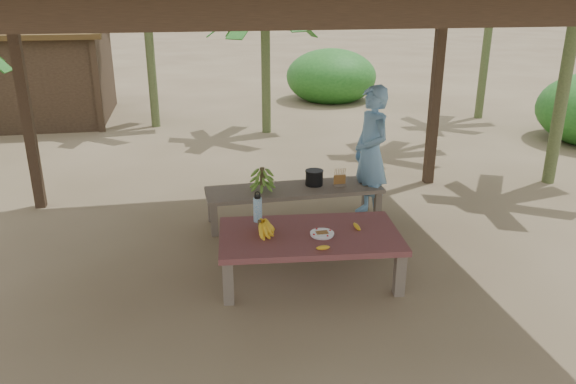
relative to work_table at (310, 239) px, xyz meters
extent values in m
plane|color=brown|center=(-0.36, 0.30, -0.43)|extent=(80.00, 80.00, 0.00)
cube|color=black|center=(-3.16, 2.60, 0.92)|extent=(0.13, 0.13, 2.70)
cube|color=black|center=(2.44, 2.60, 0.92)|extent=(0.13, 0.13, 2.70)
cube|color=black|center=(-0.36, -2.00, 2.27)|extent=(5.80, 0.14, 0.18)
cube|color=brown|center=(-0.85, -0.35, -0.21)|extent=(0.11, 0.11, 0.44)
cube|color=brown|center=(0.78, -0.49, -0.21)|extent=(0.11, 0.11, 0.44)
cube|color=brown|center=(-0.78, 0.49, -0.21)|extent=(0.11, 0.11, 0.44)
cube|color=brown|center=(0.85, 0.35, -0.21)|extent=(0.11, 0.11, 0.44)
cube|color=maroon|center=(0.00, 0.00, 0.04)|extent=(1.88, 1.15, 0.06)
cube|color=brown|center=(-0.89, 1.22, -0.23)|extent=(0.08, 0.08, 0.40)
cube|color=brown|center=(1.17, 1.27, -0.23)|extent=(0.08, 0.08, 0.40)
cube|color=brown|center=(-0.90, 1.68, -0.23)|extent=(0.08, 0.08, 0.40)
cube|color=brown|center=(1.16, 1.73, -0.23)|extent=(0.08, 0.08, 0.40)
cube|color=brown|center=(0.13, 1.48, -0.01)|extent=(2.21, 0.66, 0.05)
cylinder|color=white|center=(0.11, -0.08, 0.07)|extent=(0.22, 0.22, 0.01)
cylinder|color=white|center=(0.11, -0.08, 0.09)|extent=(0.24, 0.24, 0.02)
cube|color=brown|center=(0.11, -0.08, 0.09)|extent=(0.12, 0.08, 0.02)
ellipsoid|color=yellow|center=(0.04, -0.39, 0.09)|extent=(0.16, 0.08, 0.04)
ellipsoid|color=yellow|center=(0.50, 0.02, 0.09)|extent=(0.05, 0.15, 0.04)
cylinder|color=#3E91C2|center=(-0.47, 0.40, 0.19)|extent=(0.09, 0.09, 0.26)
cylinder|color=black|center=(-0.47, 0.40, 0.34)|extent=(0.07, 0.07, 0.03)
torus|color=black|center=(-0.47, 0.40, 0.37)|extent=(0.06, 0.01, 0.06)
cylinder|color=black|center=(0.40, 1.54, 0.11)|extent=(0.22, 0.22, 0.19)
imported|color=#6DA1CF|center=(1.11, 1.48, 0.42)|extent=(0.50, 0.68, 1.70)
cube|color=black|center=(-4.86, 8.30, 0.57)|extent=(4.00, 3.00, 2.00)
cube|color=brown|center=(-4.86, 9.15, 1.92)|extent=(4.40, 1.73, 1.00)
cylinder|color=#596638|center=(3.44, 4.68, 1.19)|extent=(0.18, 0.18, 3.25)
cylinder|color=#596638|center=(0.47, 6.14, 0.92)|extent=(0.18, 0.18, 2.70)
cylinder|color=#596638|center=(-1.79, 7.08, 1.16)|extent=(0.18, 0.18, 3.19)
cylinder|color=#596638|center=(4.25, 2.27, 1.13)|extent=(0.18, 0.18, 3.12)
cylinder|color=#596638|center=(5.41, 6.60, 1.21)|extent=(0.18, 0.18, 3.28)
camera|label=1|loc=(-1.14, -5.00, 2.39)|focal=35.00mm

